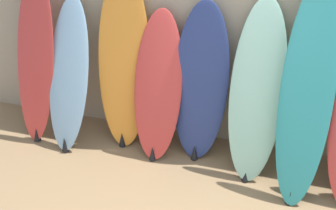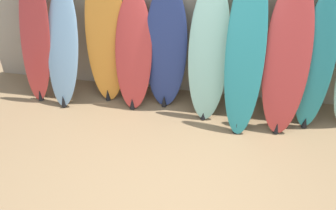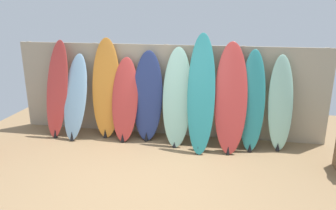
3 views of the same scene
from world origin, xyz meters
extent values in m
plane|color=#8E704C|center=(0.00, 0.00, 0.00)|extent=(7.68, 7.68, 0.00)
cube|color=tan|center=(0.00, 2.00, 0.90)|extent=(6.08, 0.04, 1.80)
cylinder|color=gray|center=(-2.88, 2.04, 0.90)|extent=(0.10, 0.10, 1.80)
cylinder|color=gray|center=(-1.44, 2.04, 0.90)|extent=(0.10, 0.10, 1.80)
cylinder|color=gray|center=(0.00, 2.04, 0.90)|extent=(0.10, 0.10, 1.80)
cylinder|color=gray|center=(1.44, 2.04, 0.90)|extent=(0.10, 0.10, 1.80)
cylinder|color=gray|center=(2.88, 2.04, 0.90)|extent=(0.10, 0.10, 1.80)
ellipsoid|color=#D13D38|center=(-2.11, 1.61, 0.94)|extent=(0.52, 0.60, 1.88)
cone|color=black|center=(-2.11, 1.37, 0.09)|extent=(0.08, 0.08, 0.16)
ellipsoid|color=#8CB7D6|center=(-1.71, 1.57, 0.81)|extent=(0.48, 0.70, 1.62)
cone|color=black|center=(-1.71, 1.28, 0.10)|extent=(0.08, 0.08, 0.18)
ellipsoid|color=orange|center=(-1.13, 1.73, 0.96)|extent=(0.60, 0.50, 1.93)
cone|color=black|center=(-1.13, 1.54, 0.09)|extent=(0.08, 0.08, 0.17)
ellipsoid|color=#D13D38|center=(-0.73, 1.64, 0.79)|extent=(0.53, 0.59, 1.57)
cone|color=black|center=(-0.73, 1.40, 0.09)|extent=(0.08, 0.08, 0.16)
ellipsoid|color=navy|center=(-0.30, 1.70, 0.86)|extent=(0.57, 0.41, 1.71)
cone|color=black|center=(-0.30, 1.53, 0.10)|extent=(0.08, 0.08, 0.17)
ellipsoid|color=#9ED6BC|center=(0.28, 1.62, 0.89)|extent=(0.58, 0.71, 1.79)
cone|color=black|center=(0.28, 1.34, 0.06)|extent=(0.08, 0.08, 0.10)
ellipsoid|color=teal|center=(0.73, 1.48, 1.03)|extent=(0.54, 0.85, 2.05)
cone|color=black|center=(0.73, 1.13, 0.08)|extent=(0.08, 0.08, 0.14)
ellipsoid|color=#D13D38|center=(1.26, 1.54, 0.96)|extent=(0.61, 0.80, 1.91)
cone|color=black|center=(1.26, 1.21, 0.08)|extent=(0.08, 0.08, 0.15)
ellipsoid|color=teal|center=(1.63, 1.62, 0.89)|extent=(0.45, 0.55, 1.78)
cone|color=black|center=(1.63, 1.39, 0.08)|extent=(0.08, 0.08, 0.15)
ellipsoid|color=#9ED6BC|center=(2.13, 1.70, 0.85)|extent=(0.48, 0.48, 1.70)
cone|color=black|center=(2.13, 1.52, 0.08)|extent=(0.08, 0.08, 0.15)
camera|label=1|loc=(0.47, -2.34, 3.30)|focal=50.00mm
camera|label=2|loc=(0.47, -2.67, 3.30)|focal=40.00mm
camera|label=3|loc=(1.17, -4.14, 2.49)|focal=35.00mm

